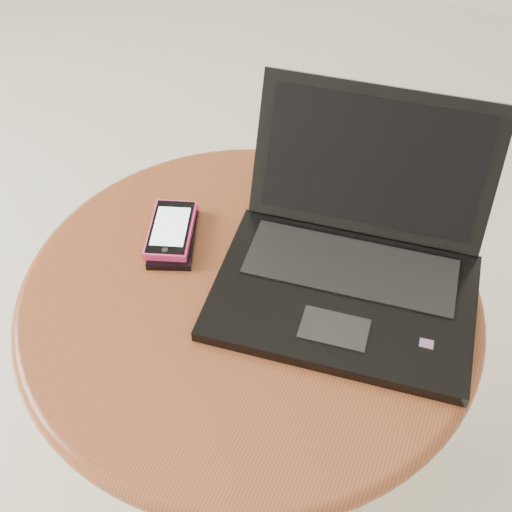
% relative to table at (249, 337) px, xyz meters
% --- Properties ---
extents(table, '(0.62, 0.62, 0.49)m').
position_rel_table_xyz_m(table, '(0.00, 0.00, 0.00)').
color(table, brown).
rests_on(table, ground).
extents(laptop, '(0.36, 0.34, 0.20)m').
position_rel_table_xyz_m(laptop, '(0.12, 0.07, 0.14)').
color(laptop, black).
rests_on(laptop, table).
extents(phone_black, '(0.10, 0.13, 0.01)m').
position_rel_table_xyz_m(phone_black, '(-0.13, 0.04, 0.11)').
color(phone_black, black).
rests_on(phone_black, table).
extents(phone_pink, '(0.09, 0.12, 0.01)m').
position_rel_table_xyz_m(phone_pink, '(-0.14, 0.05, 0.12)').
color(phone_pink, '#DD2F6A').
rests_on(phone_pink, phone_black).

